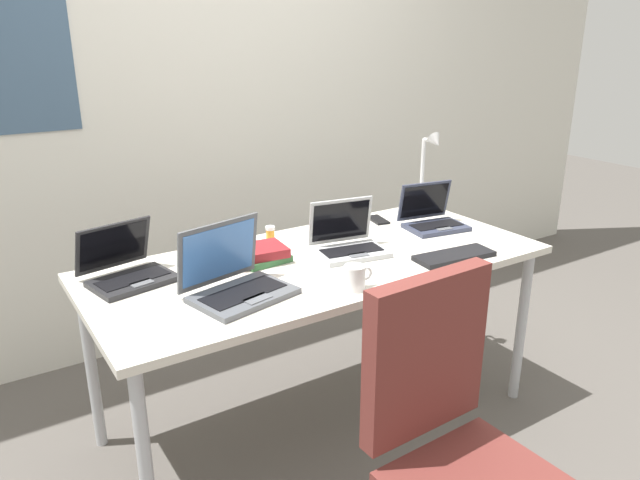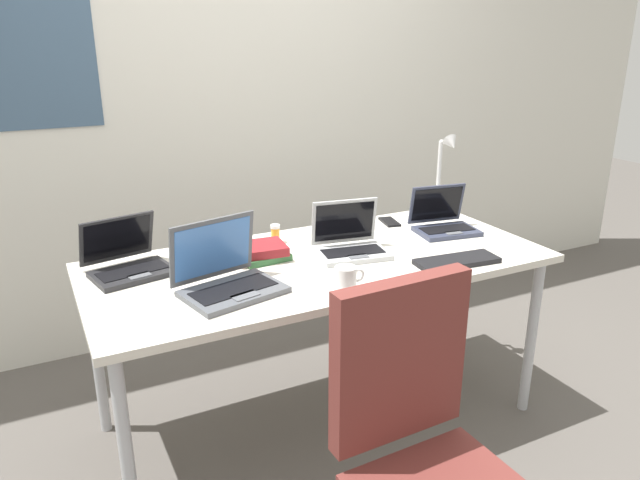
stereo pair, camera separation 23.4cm
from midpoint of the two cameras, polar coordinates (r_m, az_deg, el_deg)
name	(u,v)px [view 1 (the left image)]	position (r m, az deg, el deg)	size (l,w,h in m)	color
ground_plane	(320,418)	(2.72, -2.57, -16.57)	(12.00, 12.00, 0.00)	#56514C
wall_back	(203,91)	(3.22, -13.18, 13.58)	(6.00, 0.13, 2.60)	silver
desk	(320,272)	(2.39, -2.81, -3.15)	(1.80, 0.80, 0.74)	silver
desk_lamp	(427,172)	(2.97, 7.91, 6.35)	(0.12, 0.18, 0.40)	white
laptop_far_corner	(236,282)	(2.07, -11.23, -3.95)	(0.38, 0.33, 0.24)	#515459
laptop_back_left	(348,242)	(2.42, -0.07, -0.28)	(0.31, 0.26, 0.21)	#B7BABC
laptop_front_left	(127,270)	(2.29, -20.66, -2.71)	(0.33, 0.31, 0.20)	#232326
laptop_back_right	(432,219)	(2.76, 8.26, 1.98)	(0.29, 0.26, 0.20)	#33384C
external_keyboard	(454,256)	(2.40, 9.93, -1.54)	(0.33, 0.12, 0.02)	black
computer_mouse	(197,258)	(2.40, -14.35, -1.75)	(0.06, 0.10, 0.03)	black
cell_phone	(378,220)	(2.84, 3.17, 1.89)	(0.06, 0.14, 0.01)	black
pill_bottle	(270,235)	(2.53, -7.38, 0.43)	(0.04, 0.04, 0.08)	gold
book_stack	(261,254)	(2.35, -8.50, -1.37)	(0.22, 0.18, 0.06)	#336638
coffee_mug	(355,278)	(2.08, 0.13, -3.65)	(0.11, 0.08, 0.09)	white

